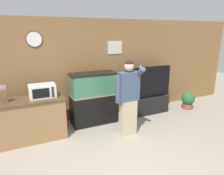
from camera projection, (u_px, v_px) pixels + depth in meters
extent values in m
plane|color=gray|center=(132.00, 172.00, 3.34)|extent=(18.00, 18.00, 0.00)
cube|color=olive|center=(84.00, 71.00, 5.15)|extent=(10.00, 0.06, 2.60)
cube|color=beige|center=(115.00, 48.00, 5.31)|extent=(0.41, 0.02, 0.33)
cylinder|color=white|center=(34.00, 39.00, 4.43)|extent=(0.32, 0.03, 0.32)
cylinder|color=black|center=(34.00, 39.00, 4.43)|extent=(0.35, 0.01, 0.35)
cube|color=olive|center=(28.00, 121.00, 4.26)|extent=(1.52, 0.61, 0.88)
cube|color=#513A24|center=(25.00, 100.00, 4.13)|extent=(1.56, 0.65, 0.03)
cube|color=white|center=(42.00, 91.00, 4.25)|extent=(0.54, 0.33, 0.28)
cube|color=black|center=(41.00, 93.00, 4.08)|extent=(0.33, 0.01, 0.20)
cube|color=#2D2D33|center=(53.00, 92.00, 4.18)|extent=(0.05, 0.01, 0.22)
cube|color=brown|center=(4.00, 96.00, 3.95)|extent=(0.11, 0.09, 0.26)
cylinder|color=#B7B7BC|center=(1.00, 87.00, 3.89)|extent=(0.02, 0.02, 0.11)
cylinder|color=#B7B7BC|center=(2.00, 88.00, 3.91)|extent=(0.02, 0.02, 0.08)
cylinder|color=#B7B7BC|center=(4.00, 88.00, 3.92)|extent=(0.02, 0.02, 0.07)
cylinder|color=#B7B7BC|center=(5.00, 87.00, 3.92)|extent=(0.02, 0.02, 0.10)
cylinder|color=#B7B7BC|center=(1.00, 87.00, 3.92)|extent=(0.02, 0.02, 0.09)
cylinder|color=#B7B7BC|center=(2.00, 87.00, 3.94)|extent=(0.02, 0.02, 0.08)
cylinder|color=#B7B7BC|center=(4.00, 87.00, 3.95)|extent=(0.02, 0.02, 0.08)
cube|color=black|center=(94.00, 109.00, 5.10)|extent=(1.14, 0.50, 0.74)
cube|color=#937F5B|center=(93.00, 94.00, 4.99)|extent=(1.10, 0.48, 0.04)
cube|color=#387556|center=(93.00, 84.00, 4.92)|extent=(1.09, 0.48, 0.54)
cube|color=black|center=(93.00, 74.00, 4.85)|extent=(1.14, 0.50, 0.03)
cube|color=black|center=(147.00, 105.00, 5.74)|extent=(1.23, 0.40, 0.46)
cube|color=black|center=(148.00, 83.00, 5.57)|extent=(1.45, 0.05, 0.87)
cube|color=black|center=(148.00, 83.00, 5.59)|extent=(1.48, 0.01, 0.90)
cube|color=#BCAD89|center=(128.00, 117.00, 4.50)|extent=(0.36, 0.20, 0.83)
cube|color=#3D4C6B|center=(129.00, 86.00, 4.30)|extent=(0.45, 0.22, 0.62)
sphere|color=tan|center=(129.00, 67.00, 4.19)|extent=(0.21, 0.21, 0.21)
sphere|color=black|center=(129.00, 64.00, 4.17)|extent=(0.17, 0.17, 0.17)
cylinder|color=#3D4C6B|center=(118.00, 89.00, 4.21)|extent=(0.12, 0.12, 0.59)
cylinder|color=#3D4C6B|center=(140.00, 72.00, 4.17)|extent=(0.11, 0.33, 0.27)
cylinder|color=white|center=(140.00, 68.00, 4.13)|extent=(0.02, 0.06, 0.11)
cylinder|color=#2856B2|center=(141.00, 65.00, 4.09)|extent=(0.02, 0.03, 0.05)
cylinder|color=brown|center=(187.00, 106.00, 6.09)|extent=(0.29, 0.29, 0.17)
sphere|color=#286033|center=(188.00, 98.00, 6.02)|extent=(0.39, 0.39, 0.39)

